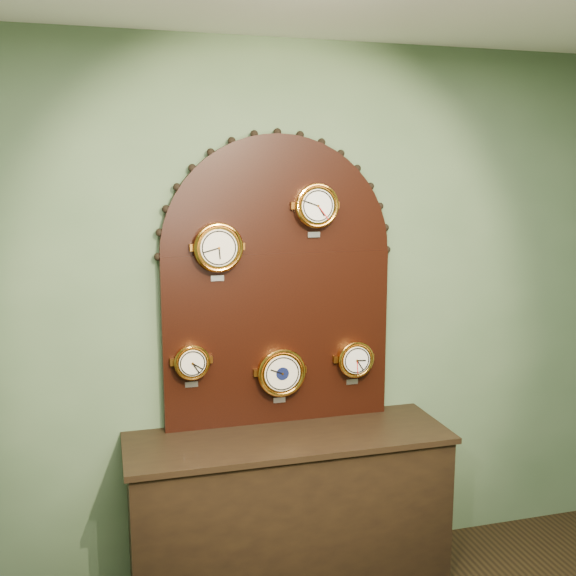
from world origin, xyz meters
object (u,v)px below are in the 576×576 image
object	(u,v)px
arabic_clock	(316,206)
tide_clock	(355,359)
shop_counter	(289,514)
barometer	(281,372)
roman_clock	(218,247)
hygrometer	(192,362)
display_board	(278,273)

from	to	relation	value
arabic_clock	tide_clock	world-z (taller)	arabic_clock
shop_counter	barometer	size ratio (longest dim) A/B	5.24
arabic_clock	tide_clock	size ratio (longest dim) A/B	1.11
roman_clock	shop_counter	bearing A→B (deg)	-25.55
barometer	tide_clock	bearing A→B (deg)	0.22
hygrometer	tide_clock	size ratio (longest dim) A/B	0.93
arabic_clock	hygrometer	xyz separation A→B (m)	(-0.65, 0.00, -0.77)
barometer	tide_clock	distance (m)	0.41
roman_clock	barometer	xyz separation A→B (m)	(0.32, -0.00, -0.66)
hygrometer	barometer	xyz separation A→B (m)	(0.46, -0.00, -0.09)
hygrometer	barometer	size ratio (longest dim) A/B	0.76
arabic_clock	barometer	distance (m)	0.88
roman_clock	hygrometer	distance (m)	0.59
roman_clock	display_board	bearing A→B (deg)	11.83
hygrometer	arabic_clock	bearing A→B (deg)	-0.11
shop_counter	arabic_clock	world-z (taller)	arabic_clock
tide_clock	arabic_clock	bearing A→B (deg)	-179.81
arabic_clock	barometer	size ratio (longest dim) A/B	0.91
shop_counter	tide_clock	world-z (taller)	tide_clock
roman_clock	barometer	size ratio (longest dim) A/B	0.97
display_board	tide_clock	bearing A→B (deg)	-9.20
display_board	hygrometer	xyz separation A→B (m)	(-0.46, -0.07, -0.42)
barometer	roman_clock	bearing A→B (deg)	179.94
shop_counter	display_board	xyz separation A→B (m)	(0.00, 0.22, 1.23)
shop_counter	tide_clock	size ratio (longest dim) A/B	6.40
roman_clock	hygrometer	xyz separation A→B (m)	(-0.14, 0.00, -0.57)
arabic_clock	barometer	xyz separation A→B (m)	(-0.19, -0.00, -0.86)
display_board	tide_clock	xyz separation A→B (m)	(0.41, -0.07, -0.47)
tide_clock	hygrometer	bearing A→B (deg)	179.97
shop_counter	roman_clock	bearing A→B (deg)	154.45
barometer	shop_counter	bearing A→B (deg)	-89.44
shop_counter	hygrometer	distance (m)	0.94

